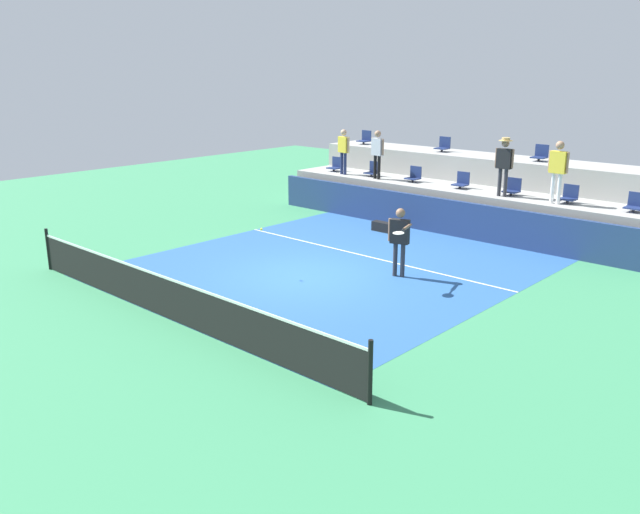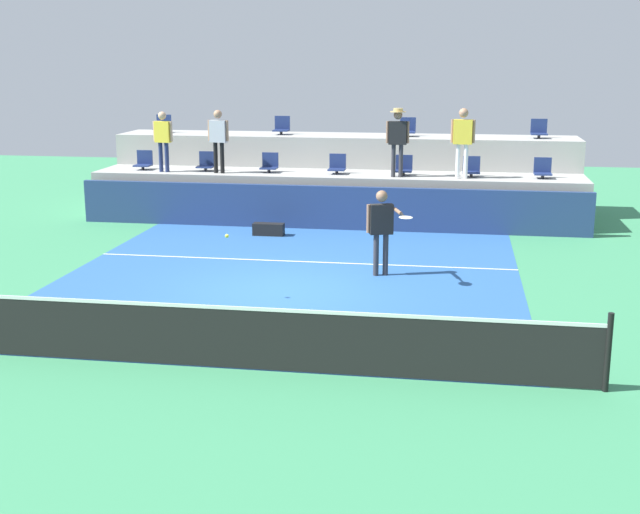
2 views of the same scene
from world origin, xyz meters
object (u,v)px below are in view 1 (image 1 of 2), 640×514
stadium_chair_lower_mid_left (414,175)px  spectator_with_hat (504,160)px  stadium_chair_lower_far_right (635,204)px  tennis_player (400,235)px  stadium_chair_upper_far_left (365,138)px  equipment_bag (384,227)px  stadium_chair_lower_mid_right (513,188)px  stadium_chair_lower_left (373,170)px  stadium_chair_lower_right (569,195)px  stadium_chair_upper_right (540,154)px  spectator_in_grey (344,148)px  stadium_chair_lower_center (462,182)px  spectator_in_white (377,150)px  stadium_chair_upper_left (443,146)px  stadium_chair_lower_far_left (335,165)px  spectator_leaning_on_rail (558,166)px  tennis_ball (261,229)px

stadium_chair_lower_mid_left → spectator_with_hat: (3.44, -0.38, 0.86)m
stadium_chair_lower_far_right → tennis_player: stadium_chair_lower_far_right is taller
stadium_chair_upper_far_left → equipment_bag: bearing=-45.1°
stadium_chair_lower_mid_right → stadium_chair_lower_left: bearing=180.0°
stadium_chair_lower_right → stadium_chair_upper_right: 2.66m
stadium_chair_lower_left → spectator_with_hat: spectator_with_hat is taller
stadium_chair_upper_far_left → spectator_in_grey: size_ratio=0.32×
spectator_with_hat → equipment_bag: size_ratio=2.30×
stadium_chair_lower_center → spectator_in_grey: (-4.65, -0.38, 0.74)m
stadium_chair_lower_left → spectator_in_white: bearing=-39.3°
stadium_chair_lower_left → tennis_player: bearing=-47.2°
stadium_chair_lower_far_right → stadium_chair_upper_left: (-7.16, 1.80, 0.85)m
stadium_chair_lower_far_left → stadium_chair_lower_mid_right: 7.13m
stadium_chair_lower_mid_right → stadium_chair_upper_right: bearing=90.9°
stadium_chair_lower_right → equipment_bag: stadium_chair_lower_right is taller
stadium_chair_upper_right → spectator_in_white: (-4.85, -2.18, -0.07)m
stadium_chair_upper_right → spectator_in_white: 5.32m
spectator_in_white → stadium_chair_lower_far_right: bearing=2.6°
stadium_chair_lower_left → stadium_chair_lower_center: 3.59m
stadium_chair_upper_left → stadium_chair_upper_right: (3.60, 0.00, 0.00)m
stadium_chair_lower_left → stadium_chair_lower_center: bearing=0.0°
stadium_chair_lower_mid_right → equipment_bag: size_ratio=0.68×
stadium_chair_lower_far_left → spectator_in_white: spectator_in_white is taller
stadium_chair_upper_left → spectator_in_white: size_ratio=0.31×
stadium_chair_lower_center → tennis_player: bearing=-73.4°
stadium_chair_lower_center → stadium_chair_lower_mid_right: bearing=0.0°
spectator_in_grey → spectator_leaning_on_rail: (7.90, 0.00, 0.12)m
stadium_chair_upper_left → spectator_with_hat: 4.10m
stadium_chair_lower_mid_right → spectator_with_hat: bearing=-111.5°
stadium_chair_lower_left → equipment_bag: size_ratio=0.68×
stadium_chair_lower_mid_right → stadium_chair_lower_far_right: 3.53m
stadium_chair_lower_far_left → stadium_chair_lower_mid_left: bearing=0.0°
stadium_chair_lower_mid_left → stadium_chair_lower_center: 1.83m
stadium_chair_lower_mid_left → stadium_chair_upper_right: size_ratio=1.00×
stadium_chair_lower_left → tennis_ball: bearing=-70.9°
stadium_chair_lower_right → stadium_chair_lower_mid_left: bearing=180.0°
spectator_in_grey → equipment_bag: (3.28, -1.87, -2.06)m
stadium_chair_lower_right → stadium_chair_upper_right: stadium_chair_upper_right is taller
tennis_player → equipment_bag: tennis_player is taller
stadium_chair_lower_mid_left → stadium_chair_upper_left: stadium_chair_upper_left is taller
stadium_chair_lower_right → stadium_chair_upper_far_left: (-8.92, 1.80, 0.85)m
tennis_player → equipment_bag: size_ratio=2.26×
spectator_with_hat → stadium_chair_upper_left: bearing=147.8°
stadium_chair_lower_left → spectator_leaning_on_rail: (6.84, -0.38, 0.86)m
stadium_chair_upper_left → tennis_player: bearing=-64.6°
stadium_chair_upper_left → stadium_chair_upper_right: 3.60m
spectator_with_hat → stadium_chair_lower_mid_right: bearing=68.5°
stadium_chair_lower_center → spectator_leaning_on_rail: spectator_leaning_on_rail is taller
stadium_chair_lower_center → spectator_in_white: (-3.12, -0.38, 0.78)m
spectator_in_grey → stadium_chair_lower_left: bearing=19.9°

